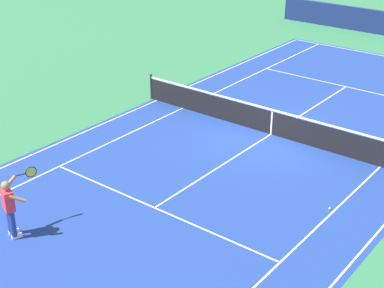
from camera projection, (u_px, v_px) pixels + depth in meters
The scene contains 6 objects.
ground_plane at pixel (271, 134), 21.09m from camera, with size 60.00×60.00×0.00m, color #2D7247.
court_slab at pixel (271, 134), 21.09m from camera, with size 24.20×11.40×0.00m, color navy.
court_line_markings at pixel (271, 134), 21.09m from camera, with size 23.85×11.05×0.01m.
tennis_net at pixel (272, 122), 20.88m from camera, with size 0.10×11.70×1.08m.
tennis_player_near at pixel (10, 205), 14.90m from camera, with size 1.18×0.74×1.70m.
tennis_ball at pixel (330, 209), 16.45m from camera, with size 0.07×0.07×0.07m, color #CCE01E.
Camera 1 is at (16.87, 9.55, 8.79)m, focal length 54.33 mm.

